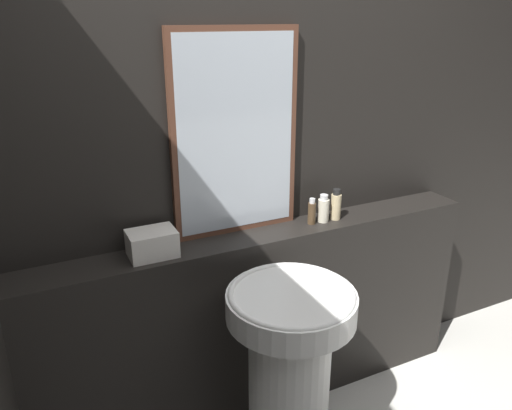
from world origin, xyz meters
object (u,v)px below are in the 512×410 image
(towel_stack, at_px, (152,243))
(conditioner_bottle, at_px, (323,209))
(shampoo_bottle, at_px, (312,212))
(lotion_bottle, at_px, (336,205))
(mirror, at_px, (236,135))
(pedestal_sink, at_px, (289,372))

(towel_stack, relative_size, conditioner_bottle, 1.43)
(shampoo_bottle, height_order, lotion_bottle, lotion_bottle)
(conditioner_bottle, relative_size, lotion_bottle, 0.89)
(mirror, bearing_deg, shampoo_bottle, -13.70)
(pedestal_sink, relative_size, lotion_bottle, 5.84)
(mirror, distance_m, lotion_bottle, 0.63)
(mirror, relative_size, conditioner_bottle, 6.58)
(towel_stack, distance_m, conditioner_bottle, 0.84)
(mirror, height_order, conditioner_bottle, mirror)
(mirror, xyz_separation_m, lotion_bottle, (0.49, -0.09, -0.38))
(shampoo_bottle, bearing_deg, pedestal_sink, -129.71)
(mirror, height_order, shampoo_bottle, mirror)
(towel_stack, height_order, shampoo_bottle, shampoo_bottle)
(shampoo_bottle, bearing_deg, towel_stack, -180.00)
(mirror, bearing_deg, towel_stack, -168.50)
(towel_stack, bearing_deg, shampoo_bottle, 0.00)
(lotion_bottle, bearing_deg, shampoo_bottle, 180.00)
(lotion_bottle, bearing_deg, mirror, 170.06)
(mirror, bearing_deg, conditioner_bottle, -11.61)
(shampoo_bottle, bearing_deg, mirror, 166.30)
(conditioner_bottle, bearing_deg, lotion_bottle, -0.00)
(mirror, relative_size, towel_stack, 4.60)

